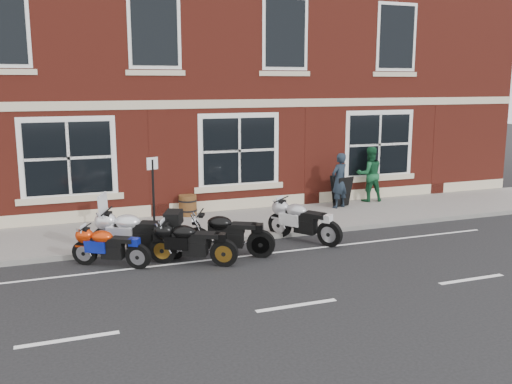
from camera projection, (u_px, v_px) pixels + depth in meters
ground at (242, 259)px, 13.20m from camera, size 80.00×80.00×0.00m
sidewalk at (207, 227)px, 15.95m from camera, size 30.00×3.00×0.12m
kerb at (224, 241)px, 14.50m from camera, size 30.00×0.16×0.12m
pub_building at (150, 30)px, 21.71m from camera, size 24.00×12.00×12.00m
moto_touring_silver at (136, 231)px, 13.25m from camera, size 2.12×1.20×1.53m
moto_sport_red at (110, 246)px, 12.60m from camera, size 1.62×1.12×0.84m
moto_sport_black at (192, 242)px, 12.73m from camera, size 1.82×1.15×0.92m
moto_sport_silver at (303, 220)px, 14.60m from camera, size 1.27×1.91×0.98m
moto_naked_black at (227, 233)px, 13.36m from camera, size 1.97×1.18×0.98m
pedestrian_left at (339, 181)px, 17.95m from camera, size 0.74×0.61×1.74m
pedestrian_right at (369, 174)px, 18.95m from camera, size 0.99×0.82×1.83m
a_board_sign at (341, 191)px, 18.26m from camera, size 0.66×0.52×0.98m
barrel_planter at (188, 205)px, 17.00m from camera, size 0.55×0.55×0.62m
parking_sign at (153, 194)px, 13.96m from camera, size 0.29×0.12×2.13m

